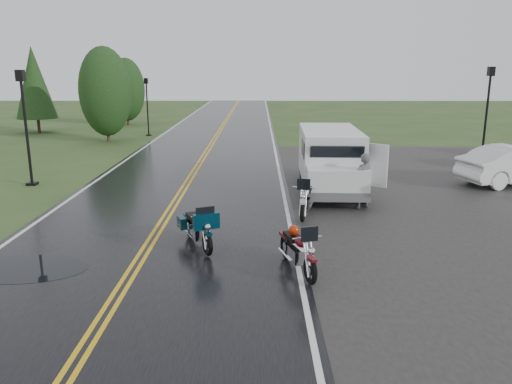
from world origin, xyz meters
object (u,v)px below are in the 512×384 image
van_white (310,170)px  lamp_post_near_left (26,128)px  motorcycle_silver (303,203)px  lamp_post_far_right (486,114)px  motorcycle_red (311,260)px  motorcycle_teal (207,234)px  lamp_post_far_left (147,107)px  person_at_van (363,182)px

van_white → lamp_post_near_left: bearing=167.8°
motorcycle_silver → lamp_post_far_right: lamp_post_far_right is taller
motorcycle_red → lamp_post_far_right: bearing=39.7°
lamp_post_far_right → motorcycle_red: bearing=-124.2°
motorcycle_teal → lamp_post_far_left: lamp_post_far_left is taller
motorcycle_silver → motorcycle_teal: bearing=-122.0°
motorcycle_red → van_white: (0.63, 6.75, 0.55)m
motorcycle_teal → motorcycle_red: bearing=-59.1°
van_white → person_at_van: van_white is taller
van_white → person_at_van: bearing=-18.5°
motorcycle_silver → lamp_post_far_right: size_ratio=0.47×
van_white → lamp_post_far_right: lamp_post_far_right is taller
motorcycle_silver → lamp_post_far_left: (-8.91, 20.04, 1.32)m
van_white → person_at_van: size_ratio=3.25×
motorcycle_teal → van_white: van_white is taller
van_white → person_at_van: (1.70, -0.64, -0.25)m
motorcycle_red → person_at_van: (2.33, 6.11, 0.30)m
person_at_van → lamp_post_far_right: 11.73m
motorcycle_silver → lamp_post_near_left: lamp_post_near_left is taller
motorcycle_silver → person_at_van: person_at_van is taller
motorcycle_red → lamp_post_far_right: 18.00m
motorcycle_teal → motorcycle_silver: bearing=23.3°
lamp_post_far_left → lamp_post_far_right: (18.76, -9.65, 0.37)m
motorcycle_teal → motorcycle_silver: (2.57, 2.77, 0.03)m
motorcycle_teal → motorcycle_silver: size_ratio=0.95×
motorcycle_red → person_at_van: bearing=53.0°
motorcycle_teal → person_at_van: bearing=19.7°
van_white → lamp_post_near_left: size_ratio=1.31×
motorcycle_red → lamp_post_near_left: bearing=120.8°
lamp_post_far_left → lamp_post_far_right: 21.10m
person_at_van → lamp_post_far_left: 21.44m
motorcycle_teal → van_white: bearing=35.8°
motorcycle_silver → lamp_post_far_left: bearing=124.8°
lamp_post_near_left → lamp_post_far_left: bearing=84.4°
van_white → motorcycle_red: bearing=-93.3°
motorcycle_teal → lamp_post_far_left: bearing=81.7°
motorcycle_red → person_at_van: size_ratio=1.14×
van_white → lamp_post_far_right: size_ratio=1.28×
motorcycle_silver → lamp_post_near_left: size_ratio=0.48×
motorcycle_teal → lamp_post_near_left: size_ratio=0.46×
lamp_post_far_right → motorcycle_teal: bearing=-133.3°
van_white → lamp_post_far_left: (-9.32, 17.72, 0.80)m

